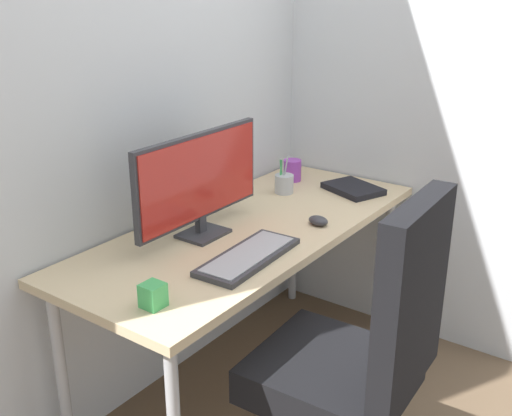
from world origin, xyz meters
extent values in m
plane|color=brown|center=(0.00, 0.00, 0.00)|extent=(8.00, 8.00, 0.00)
cube|color=silver|center=(0.00, 0.35, 1.40)|extent=(3.34, 0.04, 2.80)
cube|color=silver|center=(0.81, -0.26, 1.40)|extent=(0.04, 2.43, 2.80)
cube|color=#D1B78C|center=(0.00, 0.00, 0.69)|extent=(1.56, 0.64, 0.03)
cylinder|color=#B2B5BA|center=(0.71, -0.25, 0.34)|extent=(0.04, 0.04, 0.67)
cylinder|color=#B2B5BA|center=(-0.71, 0.25, 0.34)|extent=(0.04, 0.04, 0.67)
cylinder|color=#B2B5BA|center=(0.71, 0.25, 0.34)|extent=(0.04, 0.04, 0.67)
sphere|color=black|center=(-0.04, -0.32, 0.03)|extent=(0.05, 0.05, 0.05)
cube|color=black|center=(-0.29, -0.52, 0.42)|extent=(0.46, 0.48, 0.12)
cube|color=black|center=(-0.28, -0.75, 0.76)|extent=(0.40, 0.09, 0.56)
cube|color=#333338|center=(-0.17, 0.08, 0.71)|extent=(0.17, 0.14, 0.01)
cube|color=#333338|center=(-0.17, 0.09, 0.75)|extent=(0.04, 0.02, 0.06)
cube|color=#333338|center=(-0.17, 0.10, 0.93)|extent=(0.62, 0.02, 0.31)
cube|color=#B2261E|center=(-0.17, 0.08, 0.93)|extent=(0.59, 0.01, 0.29)
cube|color=#333338|center=(-0.24, -0.17, 0.71)|extent=(0.42, 0.18, 0.02)
cube|color=#9EA0A5|center=(-0.24, -0.17, 0.73)|extent=(0.39, 0.15, 0.00)
ellipsoid|color=#333338|center=(0.16, -0.20, 0.72)|extent=(0.08, 0.09, 0.03)
cylinder|color=#B2B5BA|center=(0.39, 0.10, 0.75)|extent=(0.08, 0.08, 0.08)
cylinder|color=#B2B5BA|center=(0.38, 0.10, 0.81)|extent=(0.03, 0.01, 0.12)
cylinder|color=#B2B5BA|center=(0.40, 0.10, 0.81)|extent=(0.03, 0.01, 0.12)
torus|color=black|center=(0.39, 0.10, 0.76)|extent=(0.04, 0.04, 0.01)
cylinder|color=#3FAD59|center=(0.38, 0.12, 0.79)|extent=(0.02, 0.01, 0.12)
cylinder|color=#3FAD59|center=(0.39, 0.12, 0.79)|extent=(0.01, 0.02, 0.12)
cube|color=black|center=(0.58, -0.13, 0.72)|extent=(0.25, 0.28, 0.03)
cylinder|color=purple|center=(0.55, 0.17, 0.75)|extent=(0.08, 0.08, 0.10)
torus|color=purple|center=(0.61, 0.17, 0.76)|extent=(0.05, 0.01, 0.05)
cube|color=#3FAD59|center=(-0.65, -0.14, 0.74)|extent=(0.06, 0.06, 0.07)
camera|label=1|loc=(-1.73, -1.27, 1.58)|focal=43.27mm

